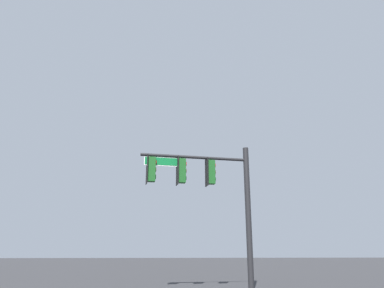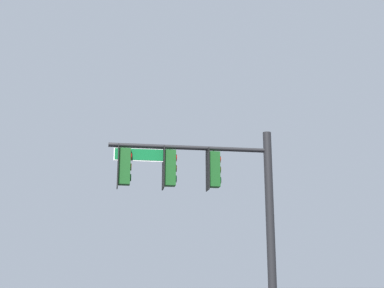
# 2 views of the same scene
# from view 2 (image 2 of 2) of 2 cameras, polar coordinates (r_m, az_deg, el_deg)

# --- Properties ---
(signal_pole_near) EXTENTS (5.13, 0.58, 6.37)m
(signal_pole_near) POSITION_cam_2_polar(r_m,az_deg,el_deg) (16.41, 2.27, -5.29)
(signal_pole_near) COLOR black
(signal_pole_near) RESTS_ON ground_plane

